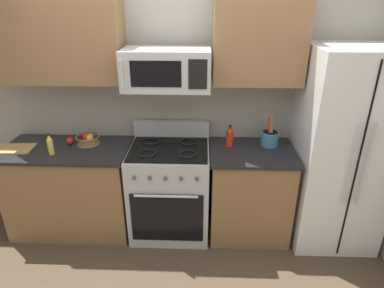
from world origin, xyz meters
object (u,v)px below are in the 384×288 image
(refrigerator, at_px, (340,150))
(apple_loose, at_px, (70,141))
(utensil_crock, at_px, (270,138))
(bottle_oil, at_px, (50,145))
(range_oven, at_px, (170,189))
(fruit_basket, at_px, (88,139))
(bottle_hot_sauce, at_px, (230,137))
(cutting_board, at_px, (13,149))
(microwave, at_px, (167,69))

(refrigerator, bearing_deg, apple_loose, 177.60)
(utensil_crock, distance_m, bottle_oil, 2.05)
(range_oven, bearing_deg, bottle_oil, -172.69)
(range_oven, height_order, refrigerator, refrigerator)
(utensil_crock, distance_m, fruit_basket, 1.77)
(range_oven, relative_size, bottle_hot_sauce, 5.22)
(refrigerator, height_order, fruit_basket, refrigerator)
(refrigerator, distance_m, cutting_board, 3.06)
(range_oven, height_order, cutting_board, range_oven)
(bottle_hot_sauce, bearing_deg, fruit_basket, 179.71)
(refrigerator, xyz_separation_m, utensil_crock, (-0.62, 0.15, 0.05))
(refrigerator, bearing_deg, cutting_board, -179.31)
(apple_loose, xyz_separation_m, bottle_oil, (-0.08, -0.23, 0.06))
(utensil_crock, bearing_deg, microwave, -173.54)
(fruit_basket, distance_m, bottle_oil, 0.36)
(microwave, bearing_deg, bottle_oil, -171.20)
(refrigerator, height_order, utensil_crock, refrigerator)
(utensil_crock, height_order, bottle_hot_sauce, utensil_crock)
(range_oven, xyz_separation_m, bottle_hot_sauce, (0.58, 0.11, 0.53))
(refrigerator, relative_size, fruit_basket, 8.06)
(microwave, bearing_deg, refrigerator, -1.65)
(range_oven, distance_m, fruit_basket, 0.95)
(apple_loose, bearing_deg, fruit_basket, 7.22)
(apple_loose, xyz_separation_m, bottle_hot_sauce, (1.56, 0.02, 0.06))
(refrigerator, height_order, apple_loose, refrigerator)
(refrigerator, distance_m, bottle_oil, 2.66)
(refrigerator, bearing_deg, fruit_basket, 176.89)
(fruit_basket, bearing_deg, bottle_hot_sauce, -0.29)
(apple_loose, relative_size, cutting_board, 0.19)
(bottle_hot_sauce, bearing_deg, bottle_oil, -171.60)
(fruit_basket, bearing_deg, range_oven, -7.98)
(range_oven, relative_size, utensil_crock, 3.71)
(bottle_oil, bearing_deg, utensil_crock, 7.69)
(range_oven, xyz_separation_m, cutting_board, (-1.47, -0.05, 0.45))
(range_oven, bearing_deg, utensil_crock, 8.12)
(refrigerator, relative_size, apple_loose, 27.24)
(range_oven, distance_m, bottle_hot_sauce, 0.79)
(fruit_basket, distance_m, bottle_hot_sauce, 1.38)
(fruit_basket, relative_size, bottle_oil, 1.14)
(range_oven, distance_m, apple_loose, 1.09)
(utensil_crock, bearing_deg, range_oven, -171.88)
(utensil_crock, xyz_separation_m, bottle_hot_sauce, (-0.39, -0.03, 0.02))
(apple_loose, bearing_deg, utensil_crock, 1.39)
(range_oven, relative_size, apple_loose, 15.87)
(range_oven, xyz_separation_m, apple_loose, (-0.98, 0.09, 0.47))
(utensil_crock, relative_size, bottle_oil, 1.45)
(bottle_hot_sauce, bearing_deg, refrigerator, -6.95)
(apple_loose, height_order, cutting_board, apple_loose)
(range_oven, relative_size, fruit_basket, 4.70)
(utensil_crock, xyz_separation_m, bottle_oil, (-2.03, -0.27, 0.01))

